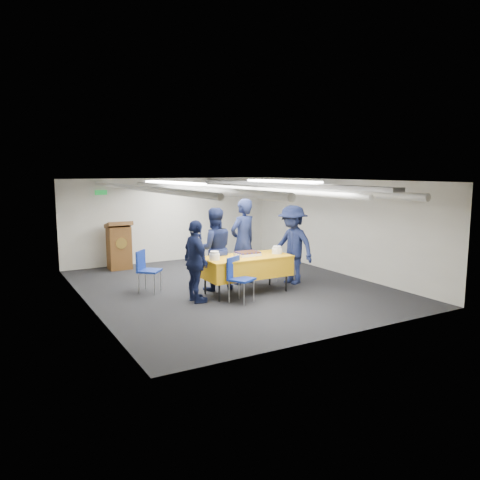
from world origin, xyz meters
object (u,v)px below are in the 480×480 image
at_px(chair_near, 238,275).
at_px(serving_table, 246,266).
at_px(sailor_c, 196,262).
at_px(sailor_d, 292,245).
at_px(sheet_cake, 247,254).
at_px(chair_left, 146,267).
at_px(chair_right, 291,258).
at_px(sailor_b, 214,249).
at_px(podium, 119,245).
at_px(sailor_a, 243,242).

bearing_deg(chair_near, serving_table, 46.12).
height_order(sailor_c, sailor_d, sailor_d).
relative_size(sheet_cake, chair_near, 0.55).
bearing_deg(chair_left, chair_right, -12.31).
bearing_deg(sailor_b, sheet_cake, 147.72).
relative_size(chair_left, sailor_c, 0.55).
distance_m(sheet_cake, podium, 3.97).
height_order(podium, chair_near, podium).
bearing_deg(podium, sailor_c, -82.93).
height_order(chair_right, sailor_d, sailor_d).
height_order(chair_right, sailor_b, sailor_b).
bearing_deg(serving_table, sheet_cake, 41.96).
bearing_deg(sheet_cake, sailor_b, 135.09).
distance_m(serving_table, sailor_c, 1.21).
distance_m(podium, sailor_d, 4.53).
relative_size(sheet_cake, chair_left, 0.55).
height_order(sheet_cake, sailor_b, sailor_b).
xyz_separation_m(chair_right, sailor_c, (-2.59, -0.52, 0.26)).
relative_size(sheet_cake, sailor_d, 0.28).
bearing_deg(podium, sailor_a, -55.57).
xyz_separation_m(serving_table, sailor_c, (-1.18, -0.12, 0.23)).
xyz_separation_m(sheet_cake, sailor_c, (-1.24, -0.17, -0.02)).
distance_m(serving_table, sheet_cake, 0.26).
bearing_deg(sheet_cake, chair_near, -134.32).
bearing_deg(sailor_d, chair_near, -80.97).
bearing_deg(sheet_cake, sailor_a, 67.28).
height_order(serving_table, podium, podium).
xyz_separation_m(sheet_cake, chair_right, (1.35, 0.34, -0.28)).
distance_m(chair_near, chair_left, 2.05).
relative_size(chair_near, chair_right, 1.00).
relative_size(serving_table, podium, 1.45).
distance_m(chair_near, chair_right, 2.08).
xyz_separation_m(sailor_a, sailor_d, (0.97, -0.52, -0.07)).
height_order(sailor_a, sailor_c, sailor_a).
bearing_deg(chair_near, sheet_cake, 45.68).
distance_m(podium, sailor_a, 3.53).
xyz_separation_m(serving_table, podium, (-1.64, 3.63, 0.05)).
bearing_deg(chair_right, sailor_d, -118.44).
bearing_deg(sailor_b, serving_table, 141.38).
bearing_deg(sailor_c, podium, 7.54).
bearing_deg(serving_table, sailor_a, 64.82).
bearing_deg(sheet_cake, chair_left, 150.59).
distance_m(chair_near, sailor_d, 1.94).
xyz_separation_m(serving_table, sailor_a, (0.34, 0.73, 0.39)).
relative_size(chair_left, sailor_b, 0.50).
relative_size(chair_right, sailor_d, 0.50).
height_order(chair_near, sailor_b, sailor_b).
height_order(chair_right, sailor_c, sailor_c).
height_order(serving_table, chair_right, chair_right).
height_order(serving_table, sailor_d, sailor_d).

